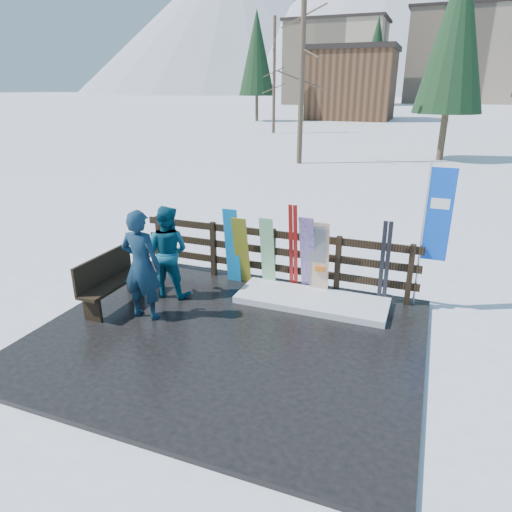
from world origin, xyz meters
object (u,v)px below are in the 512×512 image
at_px(snowboard_0, 232,246).
at_px(snowboard_5, 321,259).
at_px(snowboard_1, 268,253).
at_px(person_front, 141,265).
at_px(bench, 110,279).
at_px(person_back, 167,252).
at_px(rental_flag, 435,220).
at_px(snowboard_2, 242,251).
at_px(snowboard_4, 318,260).
at_px(snowboard_3, 307,255).

bearing_deg(snowboard_0, snowboard_5, 0.00).
xyz_separation_m(snowboard_1, person_front, (-1.54, -1.91, 0.22)).
height_order(snowboard_0, snowboard_1, snowboard_0).
bearing_deg(bench, person_front, -10.73).
bearing_deg(person_back, rental_flag, -169.18).
distance_m(snowboard_2, person_back, 1.46).
distance_m(snowboard_0, snowboard_4, 1.74).
xyz_separation_m(snowboard_1, snowboard_5, (1.04, 0.00, 0.01)).
xyz_separation_m(bench, snowboard_3, (3.15, 1.76, 0.27)).
xyz_separation_m(snowboard_0, person_back, (-0.88, -0.97, 0.09)).
bearing_deg(rental_flag, person_front, -153.90).
height_order(bench, snowboard_0, snowboard_0).
bearing_deg(snowboard_1, snowboard_2, 180.00).
height_order(snowboard_3, snowboard_4, snowboard_3).
bearing_deg(snowboard_4, person_front, -142.91).
height_order(snowboard_0, snowboard_5, snowboard_0).
bearing_deg(snowboard_4, rental_flag, 7.99).
xyz_separation_m(bench, snowboard_1, (2.36, 1.76, 0.21)).
bearing_deg(snowboard_1, snowboard_5, 0.00).
height_order(snowboard_0, snowboard_3, snowboard_3).
xyz_separation_m(snowboard_1, person_back, (-1.63, -0.97, 0.14)).
bearing_deg(snowboard_2, snowboard_5, 0.00).
bearing_deg(bench, snowboard_0, 47.55).
xyz_separation_m(rental_flag, person_front, (-4.45, -2.18, -0.65)).
xyz_separation_m(snowboard_5, person_front, (-2.58, -1.91, 0.22)).
relative_size(snowboard_2, person_back, 0.82).
relative_size(snowboard_1, snowboard_4, 1.02).
relative_size(snowboard_2, person_front, 0.75).
bearing_deg(snowboard_1, rental_flag, 5.30).
relative_size(snowboard_4, rental_flag, 0.55).
bearing_deg(person_back, snowboard_0, -136.68).
bearing_deg(person_front, snowboard_5, -146.37).
height_order(snowboard_3, person_back, person_back).
bearing_deg(snowboard_5, snowboard_3, -180.00).
bearing_deg(rental_flag, snowboard_0, -175.78).
distance_m(snowboard_1, person_front, 2.47).
bearing_deg(bench, rental_flag, 21.06).
bearing_deg(snowboard_3, snowboard_4, 0.00).
bearing_deg(person_back, snowboard_3, -162.61).
relative_size(snowboard_1, person_front, 0.77).
height_order(bench, snowboard_1, snowboard_1).
distance_m(snowboard_4, person_front, 3.18).
relative_size(snowboard_4, person_front, 0.76).
bearing_deg(snowboard_0, person_back, -132.21).
bearing_deg(snowboard_0, rental_flag, 4.22).
bearing_deg(rental_flag, snowboard_2, -175.53).
distance_m(snowboard_1, snowboard_3, 0.79).
distance_m(snowboard_3, person_back, 2.61).
relative_size(bench, snowboard_4, 1.04).
height_order(snowboard_0, person_front, person_front).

